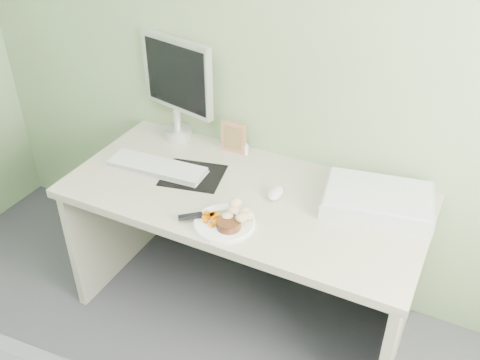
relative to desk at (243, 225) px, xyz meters
The scene contains 14 objects.
wall_back 0.89m from the desk, 90.00° to the left, with size 3.50×3.50×0.00m, color gray.
desk is the anchor object (origin of this frame).
plate 0.30m from the desk, 82.83° to the right, with size 0.25×0.25×0.01m, color white.
steak 0.34m from the desk, 76.66° to the right, with size 0.10×0.10×0.03m, color black.
potato_pile 0.30m from the desk, 70.40° to the right, with size 0.12×0.08×0.06m, color tan.
carrot_heap 0.34m from the desk, 94.90° to the right, with size 0.07×0.06×0.04m, color #DB6604.
steak_knife 0.34m from the desk, 105.96° to the right, with size 0.21×0.19×0.02m.
mousepad 0.33m from the desk, behind, with size 0.27×0.24×0.00m, color black.
keyboard 0.49m from the desk, behind, with size 0.47×0.14×0.02m, color white.
computer_mouse 0.25m from the desk, 14.50° to the left, with size 0.06×0.11×0.04m, color white.
photo_frame 0.45m from the desk, 124.12° to the left, with size 0.13×0.02×0.16m, color #A66B4D.
eyedrop_bottle 0.39m from the desk, 113.86° to the left, with size 0.02×0.02×0.07m.
scanner 0.62m from the desk, 15.67° to the left, with size 0.45×0.30×0.07m, color #B4B8BC.
monitor 0.77m from the desk, 148.97° to the left, with size 0.43×0.16×0.52m.
Camera 1 is at (0.85, -0.11, 2.09)m, focal length 40.00 mm.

